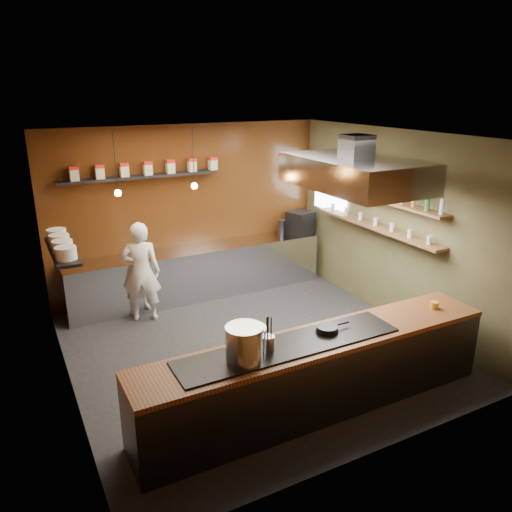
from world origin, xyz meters
TOP-DOWN VIEW (x-y plane):
  - floor at (0.00, 0.00)m, footprint 5.00×5.00m
  - back_wall at (0.00, 2.50)m, footprint 5.00×0.00m
  - left_wall at (-2.50, 0.00)m, footprint 0.00×5.00m
  - right_wall at (2.50, 0.00)m, footprint 0.00×5.00m
  - ceiling at (0.00, 0.00)m, footprint 5.00×5.00m
  - window_pane at (2.45, 1.70)m, footprint 0.00×1.00m
  - prep_counter at (0.00, 2.17)m, footprint 4.60×0.65m
  - pass_counter at (-0.00, -1.60)m, footprint 4.40×0.72m
  - tin_shelf at (-0.90, 2.36)m, footprint 2.60×0.26m
  - plate_shelf at (-2.34, 1.00)m, footprint 0.30×1.40m
  - bottle_shelf_upper at (2.34, 0.30)m, footprint 0.26×2.80m
  - bottle_shelf_lower at (2.34, 0.30)m, footprint 0.26×2.80m
  - extractor_hood at (1.30, -0.40)m, footprint 1.20×2.00m
  - pendant_left at (-1.40, 1.70)m, footprint 0.10×0.10m
  - pendant_right at (-0.20, 1.70)m, footprint 0.10×0.10m
  - storage_tins at (-0.75, 2.36)m, footprint 2.43×0.13m
  - plate_stacks at (-2.34, 1.00)m, footprint 0.26×1.16m
  - bottles at (2.34, 0.30)m, footprint 0.06×2.66m
  - wine_glasses at (2.34, 0.30)m, footprint 0.07×2.37m
  - stockpot_large at (-0.98, -1.66)m, footprint 0.46×0.46m
  - stockpot_small at (-0.87, -1.58)m, footprint 0.41×0.41m
  - utensil_crock at (-0.67, -1.60)m, footprint 0.17×0.17m
  - frying_pan at (0.14, -1.53)m, footprint 0.43×0.26m
  - butter_jar at (1.73, -1.61)m, footprint 0.11×0.11m
  - espresso_machine at (2.10, 2.15)m, footprint 0.53×0.52m
  - chef at (-1.15, 1.69)m, footprint 0.70×0.58m

SIDE VIEW (x-z plane):
  - floor at x=0.00m, z-range 0.00..0.00m
  - prep_counter at x=0.00m, z-range 0.00..0.90m
  - pass_counter at x=0.00m, z-range 0.00..0.94m
  - chef at x=-1.15m, z-range 0.00..1.63m
  - butter_jar at x=1.73m, z-range 0.92..1.01m
  - frying_pan at x=0.14m, z-range 0.94..1.01m
  - utensil_crock at x=-0.67m, z-range 0.94..1.11m
  - stockpot_small at x=-0.87m, z-range 0.94..1.25m
  - espresso_machine at x=2.10m, z-range 0.90..1.33m
  - stockpot_large at x=-0.98m, z-range 0.94..1.32m
  - bottle_shelf_lower at x=2.34m, z-range 1.43..1.47m
  - back_wall at x=0.00m, z-range -1.00..4.00m
  - left_wall at x=-2.50m, z-range -1.00..4.00m
  - right_wall at x=2.50m, z-range -1.00..4.00m
  - wine_glasses at x=2.34m, z-range 1.47..1.60m
  - plate_shelf at x=-2.34m, z-range 1.53..1.57m
  - plate_stacks at x=-2.34m, z-range 1.57..1.73m
  - window_pane at x=2.45m, z-range 1.40..2.40m
  - bottle_shelf_upper at x=2.34m, z-range 1.90..1.94m
  - bottles at x=2.34m, z-range 1.94..2.18m
  - pendant_left at x=-1.40m, z-range 1.68..2.63m
  - pendant_right at x=-0.20m, z-range 1.68..2.63m
  - tin_shelf at x=-0.90m, z-range 2.18..2.22m
  - storage_tins at x=-0.75m, z-range 2.22..2.44m
  - extractor_hood at x=1.30m, z-range 2.15..2.87m
  - ceiling at x=0.00m, z-range 3.00..3.00m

